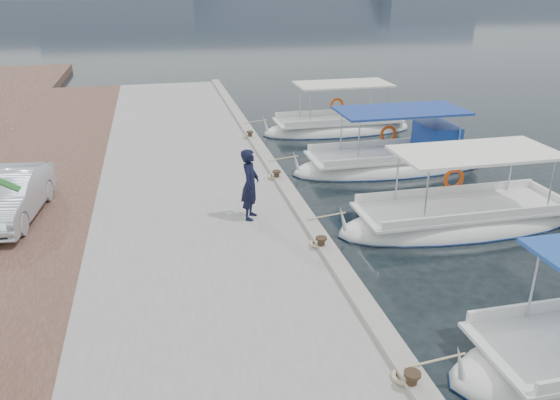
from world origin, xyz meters
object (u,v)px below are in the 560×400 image
object	(u,v)px
fishing_caique_c	(461,221)
parked_car	(10,196)
fishing_caique_e	(338,129)
fisherman	(250,184)
fishing_caique_d	(394,163)

from	to	relation	value
fishing_caique_c	parked_car	world-z (taller)	fishing_caique_c
fishing_caique_e	fisherman	xyz separation A→B (m)	(-5.82, -9.79, 1.36)
fisherman	fishing_caique_c	bearing A→B (deg)	-74.66
fishing_caique_e	parked_car	xyz separation A→B (m)	(-12.21, -8.35, 1.04)
fishing_caique_d	fishing_caique_c	bearing A→B (deg)	-92.39
fishing_caique_c	fisherman	world-z (taller)	fisherman
fishing_caique_d	fisherman	bearing A→B (deg)	-145.03
fishing_caique_c	fisherman	distance (m)	6.23
fishing_caique_c	fishing_caique_e	distance (m)	10.57
fishing_caique_c	fishing_caique_d	distance (m)	5.15
fishing_caique_c	fishing_caique_d	size ratio (longest dim) A/B	0.97
fishing_caique_c	fishing_caique_e	world-z (taller)	same
parked_car	fisherman	bearing A→B (deg)	-6.62
fisherman	parked_car	distance (m)	6.56
fisherman	parked_car	size ratio (longest dim) A/B	0.49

